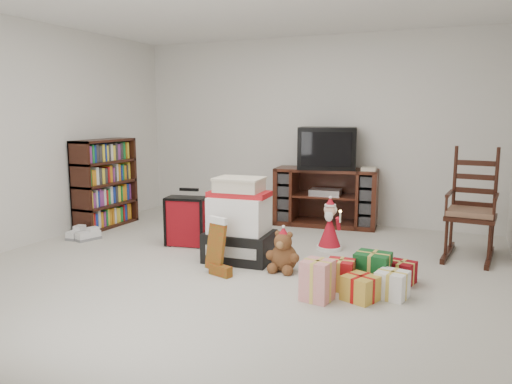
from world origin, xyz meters
TOP-DOWN VIEW (x-y plane):
  - room at (0.00, 0.00)m, footprint 5.01×5.01m
  - tv_stand at (0.32, 2.23)m, footprint 1.37×0.61m
  - bookshelf at (-2.31, 1.02)m, footprint 0.31×0.94m
  - rocking_chair at (2.09, 1.42)m, footprint 0.54×0.82m
  - gift_pile at (-0.04, 0.33)m, footprint 0.69×0.52m
  - red_suitcase at (-0.84, 0.61)m, footprint 0.46×0.30m
  - stocking at (-0.07, -0.11)m, footprint 0.27×0.18m
  - teddy_bear at (0.49, 0.19)m, footprint 0.26×0.23m
  - santa_figurine at (0.68, 1.10)m, footprint 0.28×0.27m
  - mrs_claus_figurine at (-0.48, 0.89)m, footprint 0.30×0.29m
  - sneaker_pair at (-2.12, 0.36)m, footprint 0.37×0.31m
  - gift_cluster at (1.30, -0.01)m, footprint 0.73×1.07m
  - crt_television at (0.32, 2.23)m, footprint 0.83×0.68m

SIDE VIEW (x-z plane):
  - sneaker_pair at x=-2.12m, z-range 0.00..0.10m
  - gift_cluster at x=1.30m, z-range 0.00..0.25m
  - teddy_bear at x=0.49m, z-range -0.02..0.36m
  - santa_figurine at x=0.68m, z-range -0.07..0.51m
  - mrs_claus_figurine at x=-0.48m, z-range -0.07..0.55m
  - stocking at x=-0.07m, z-range 0.00..0.54m
  - red_suitcase at x=-0.84m, z-range -0.04..0.60m
  - gift_pile at x=-0.04m, z-range -0.05..0.78m
  - tv_stand at x=0.32m, z-range 0.00..0.76m
  - rocking_chair at x=2.09m, z-range -0.19..1.00m
  - bookshelf at x=-2.31m, z-range -0.02..1.12m
  - crt_television at x=0.32m, z-range 0.76..1.30m
  - room at x=0.00m, z-range -0.01..2.51m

